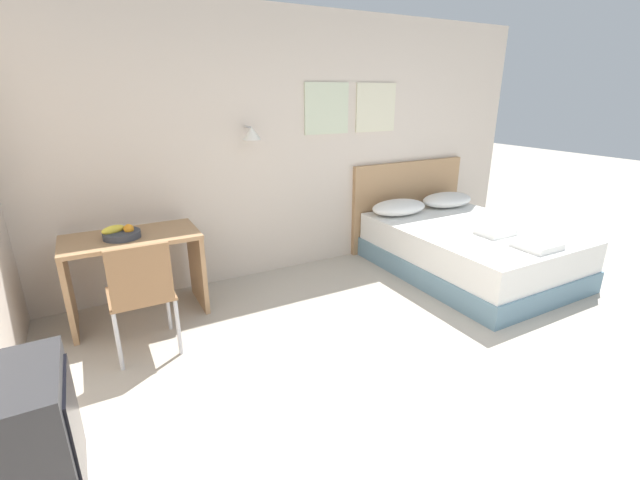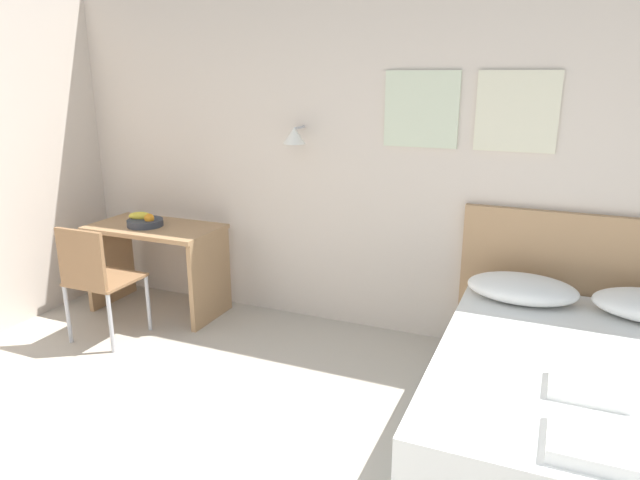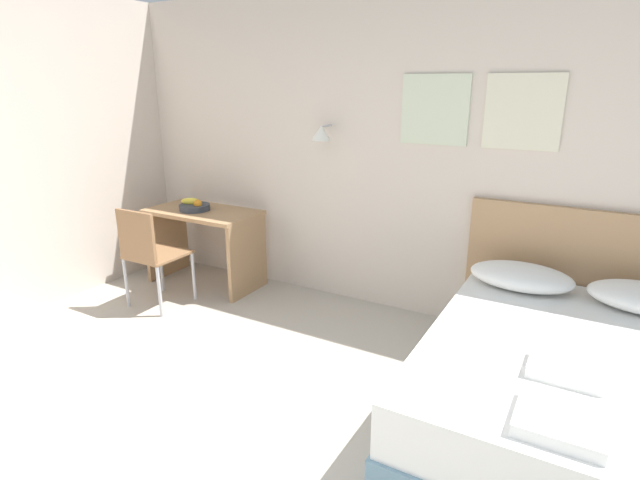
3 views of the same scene
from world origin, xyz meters
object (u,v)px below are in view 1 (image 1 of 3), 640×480
Objects in this scene: pillow_right at (447,200)px; fruit_bowl at (121,233)px; desk_chair at (141,290)px; desk at (134,262)px; headboard at (407,204)px; folded_towel_mid_bed at (537,245)px; bed at (469,250)px; folded_towel_near_foot at (495,231)px; pillow_left at (399,207)px.

fruit_bowl is (-3.69, -0.09, 0.17)m from pillow_right.
desk_chair is (-3.65, -0.72, -0.07)m from pillow_right.
headboard is at bearing 6.11° from desk.
pillow_right is 1.98× the size of folded_towel_mid_bed.
folded_towel_mid_bed is 3.61m from fruit_bowl.
pillow_right is at bearing 1.40° from fruit_bowl.
folded_towel_near_foot reaches higher than bed.
pillow_left reaches higher than folded_towel_mid_bed.
folded_towel_mid_bed is (0.38, -1.50, -0.05)m from pillow_left.
pillow_right reaches higher than folded_towel_near_foot.
bed is at bearing -63.34° from pillow_left.
folded_towel_near_foot is at bearing -16.20° from fruit_bowl.
bed is at bearing -11.23° from fruit_bowl.
fruit_bowl is (-0.07, -0.04, 0.27)m from desk.
pillow_left is 1.98× the size of folded_towel_mid_bed.
pillow_right is 2.02× the size of folded_towel_near_foot.
bed is 1.08m from headboard.
headboard is 2.35× the size of pillow_left.
desk is at bearing -173.89° from headboard.
desk_chair is at bearing -86.41° from fruit_bowl.
folded_towel_near_foot is at bearing -90.19° from headboard.
folded_towel_mid_bed is 3.56m from desk.
pillow_right is (0.38, 0.75, 0.35)m from bed.
folded_towel_mid_bed is 1.16× the size of fruit_bowl.
fruit_bowl is (-3.32, 1.41, 0.23)m from folded_towel_mid_bed.
pillow_right is 3.62m from desk.
pillow_left is 2.02× the size of folded_towel_near_foot.
bed is 0.42m from folded_towel_near_foot.
bed is 3.28m from desk_chair.
bed is at bearing -12.06° from desk.
fruit_bowl is at bearing -178.60° from pillow_right.
desk_chair is at bearing 179.53° from bed.
bed is at bearing 89.15° from folded_towel_near_foot.
headboard is at bearing 6.59° from fruit_bowl.
bed is at bearing -0.47° from desk_chair.
fruit_bowl is (-0.04, 0.63, 0.25)m from desk_chair.
fruit_bowl reaches higher than folded_towel_near_foot.
headboard is 1.81× the size of desk_chair.
pillow_right is 1.55m from folded_towel_mid_bed.
headboard is (-0.00, 1.04, 0.27)m from bed.
bed is 1.25× the size of headboard.
folded_towel_mid_bed is at bearing -75.68° from pillow_left.
fruit_bowl is (-2.94, -0.09, 0.17)m from pillow_left.
headboard is at bearing 90.25° from folded_towel_mid_bed.
pillow_left is 1.00× the size of pillow_right.
headboard is at bearing 37.90° from pillow_left.
desk_chair is (-2.90, -0.72, -0.07)m from pillow_left.
desk is at bearing -179.13° from pillow_right.
pillow_left is at bearing 1.10° from desk.
folded_towel_mid_bed is (0.01, -0.75, 0.29)m from bed.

